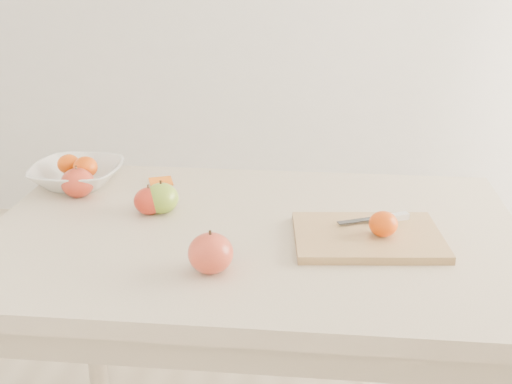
# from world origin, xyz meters

# --- Properties ---
(table) EXTENTS (1.20, 0.80, 0.75)m
(table) POSITION_xyz_m (0.00, 0.00, 0.65)
(table) COLOR beige
(table) RESTS_ON ground
(cutting_board) EXTENTS (0.34, 0.26, 0.02)m
(cutting_board) POSITION_xyz_m (0.25, -0.03, 0.76)
(cutting_board) COLOR tan
(cutting_board) RESTS_ON table
(board_tangerine) EXTENTS (0.06, 0.06, 0.05)m
(board_tangerine) POSITION_xyz_m (0.28, -0.04, 0.80)
(board_tangerine) COLOR #D33B07
(board_tangerine) RESTS_ON cutting_board
(fruit_bowl) EXTENTS (0.23, 0.23, 0.06)m
(fruit_bowl) POSITION_xyz_m (-0.49, 0.23, 0.78)
(fruit_bowl) COLOR white
(fruit_bowl) RESTS_ON table
(bowl_tangerine_near) EXTENTS (0.06, 0.06, 0.05)m
(bowl_tangerine_near) POSITION_xyz_m (-0.52, 0.24, 0.81)
(bowl_tangerine_near) COLOR #D45907
(bowl_tangerine_near) RESTS_ON fruit_bowl
(bowl_tangerine_far) EXTENTS (0.06, 0.06, 0.06)m
(bowl_tangerine_far) POSITION_xyz_m (-0.46, 0.22, 0.81)
(bowl_tangerine_far) COLOR #E14907
(bowl_tangerine_far) RESTS_ON fruit_bowl
(orange_peel_a) EXTENTS (0.07, 0.06, 0.01)m
(orange_peel_a) POSITION_xyz_m (-0.28, 0.26, 0.75)
(orange_peel_a) COLOR orange
(orange_peel_a) RESTS_ON table
(orange_peel_b) EXTENTS (0.05, 0.04, 0.01)m
(orange_peel_b) POSITION_xyz_m (-0.26, 0.21, 0.75)
(orange_peel_b) COLOR orange
(orange_peel_b) RESTS_ON table
(paring_knife) EXTENTS (0.16, 0.08, 0.01)m
(paring_knife) POSITION_xyz_m (0.30, 0.04, 0.78)
(paring_knife) COLOR white
(paring_knife) RESTS_ON cutting_board
(apple_green) EXTENTS (0.08, 0.08, 0.07)m
(apple_green) POSITION_xyz_m (-0.23, 0.07, 0.79)
(apple_green) COLOR #5D8E24
(apple_green) RESTS_ON table
(apple_red_b) EXTENTS (0.07, 0.07, 0.07)m
(apple_red_b) POSITION_xyz_m (-0.26, 0.06, 0.78)
(apple_red_b) COLOR maroon
(apple_red_b) RESTS_ON table
(apple_red_e) EXTENTS (0.09, 0.09, 0.08)m
(apple_red_e) POSITION_xyz_m (-0.06, -0.21, 0.79)
(apple_red_e) COLOR maroon
(apple_red_e) RESTS_ON table
(apple_red_a) EXTENTS (0.08, 0.08, 0.07)m
(apple_red_a) POSITION_xyz_m (-0.46, 0.15, 0.79)
(apple_red_a) COLOR #9C1410
(apple_red_a) RESTS_ON table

